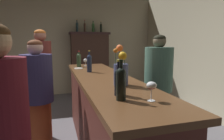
% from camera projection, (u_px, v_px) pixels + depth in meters
% --- Properties ---
extents(wall_back, '(5.68, 0.12, 2.80)m').
position_uv_depth(wall_back, '(58.00, 46.00, 5.56)').
color(wall_back, beige).
rests_on(wall_back, ground).
extents(bar_counter, '(0.67, 3.01, 1.07)m').
position_uv_depth(bar_counter, '(104.00, 117.00, 2.55)').
color(bar_counter, '#4F241E').
rests_on(bar_counter, ground).
extents(display_cabinet, '(1.11, 0.43, 1.78)m').
position_uv_depth(display_cabinet, '(90.00, 63.00, 5.58)').
color(display_cabinet, '#3A251E').
rests_on(display_cabinet, ground).
extents(wine_bottle_syrah, '(0.08, 0.08, 0.31)m').
position_uv_depth(wine_bottle_syrah, '(121.00, 82.00, 1.46)').
color(wine_bottle_syrah, black).
rests_on(wine_bottle_syrah, bar_counter).
extents(wine_bottle_malbec, '(0.08, 0.08, 0.28)m').
position_uv_depth(wine_bottle_malbec, '(79.00, 59.00, 3.46)').
color(wine_bottle_malbec, '#2F442B').
rests_on(wine_bottle_malbec, bar_counter).
extents(wine_bottle_pinot, '(0.08, 0.08, 0.30)m').
position_uv_depth(wine_bottle_pinot, '(119.00, 80.00, 1.60)').
color(wine_bottle_pinot, black).
rests_on(wine_bottle_pinot, bar_counter).
extents(wine_bottle_chardonnay, '(0.07, 0.07, 0.32)m').
position_uv_depth(wine_bottle_chardonnay, '(89.00, 63.00, 2.85)').
color(wine_bottle_chardonnay, '#1C253D').
rests_on(wine_bottle_chardonnay, bar_counter).
extents(wine_glass_front, '(0.08, 0.08, 0.15)m').
position_uv_depth(wine_glass_front, '(152.00, 86.00, 1.44)').
color(wine_glass_front, white).
rests_on(wine_glass_front, bar_counter).
extents(wine_glass_mid, '(0.07, 0.07, 0.13)m').
position_uv_depth(wine_glass_mid, '(85.00, 61.00, 3.64)').
color(wine_glass_mid, white).
rests_on(wine_glass_mid, bar_counter).
extents(flower_arrangement, '(0.15, 0.15, 0.41)m').
position_uv_depth(flower_arrangement, '(121.00, 71.00, 1.97)').
color(flower_arrangement, '#3D4773').
rests_on(flower_arrangement, bar_counter).
extents(cheese_plate, '(0.14, 0.14, 0.01)m').
position_uv_depth(cheese_plate, '(78.00, 68.00, 3.22)').
color(cheese_plate, white).
rests_on(cheese_plate, bar_counter).
extents(display_bottle_left, '(0.06, 0.06, 0.34)m').
position_uv_depth(display_bottle_left, '(77.00, 27.00, 5.34)').
color(display_bottle_left, '#1B2F35').
rests_on(display_bottle_left, display_cabinet).
extents(display_bottle_midleft, '(0.06, 0.06, 0.33)m').
position_uv_depth(display_bottle_midleft, '(85.00, 27.00, 5.40)').
color(display_bottle_midleft, '#41271C').
rests_on(display_bottle_midleft, display_cabinet).
extents(display_bottle_center, '(0.08, 0.08, 0.31)m').
position_uv_depth(display_bottle_center, '(93.00, 27.00, 5.47)').
color(display_bottle_center, '#2C5228').
rests_on(display_bottle_center, display_cabinet).
extents(display_bottle_midright, '(0.06, 0.06, 0.30)m').
position_uv_depth(display_bottle_midright, '(101.00, 28.00, 5.53)').
color(display_bottle_midright, black).
rests_on(display_bottle_midright, display_cabinet).
extents(patron_by_cabinet, '(0.30, 0.30, 1.69)m').
position_uv_depth(patron_by_cabinet, '(42.00, 80.00, 2.93)').
color(patron_by_cabinet, maroon).
rests_on(patron_by_cabinet, ground).
extents(patron_near_entrance, '(0.38, 0.38, 1.53)m').
position_uv_depth(patron_near_entrance, '(38.00, 97.00, 2.40)').
color(patron_near_entrance, brown).
rests_on(patron_near_entrance, ground).
extents(bartender, '(0.39, 0.39, 1.60)m').
position_uv_depth(bartender, '(158.00, 87.00, 2.76)').
color(bartender, '#A28F89').
rests_on(bartender, ground).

